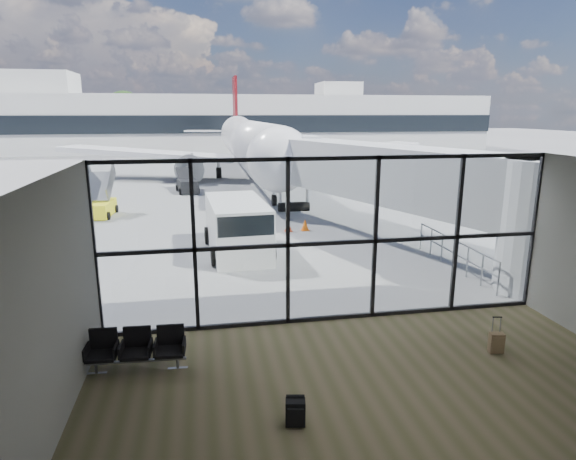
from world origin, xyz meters
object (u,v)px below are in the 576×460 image
object	(u,v)px
service_van	(238,227)
mobile_stairs	(97,206)
backpack	(295,412)
belt_loader	(187,185)
airliner	(249,143)
suitcase	(496,343)
seating_row	(137,347)

from	to	relation	value
service_van	mobile_stairs	size ratio (longest dim) A/B	1.52
backpack	belt_loader	size ratio (longest dim) A/B	0.15
airliner	service_van	world-z (taller)	airliner
backpack	suitcase	world-z (taller)	suitcase
suitcase	service_van	distance (m)	10.95
seating_row	mobile_stairs	size ratio (longest dim) A/B	0.65
seating_row	suitcase	xyz separation A→B (m)	(8.29, -0.81, -0.26)
airliner	service_van	bearing A→B (deg)	-96.99
suitcase	service_van	xyz separation A→B (m)	(-5.35, 9.52, 0.83)
service_van	belt_loader	xyz separation A→B (m)	(-2.34, 16.13, -0.56)
airliner	service_van	xyz separation A→B (m)	(-3.05, -24.34, -1.86)
seating_row	suitcase	distance (m)	8.34
mobile_stairs	belt_loader	bearing A→B (deg)	61.27
seating_row	belt_loader	xyz separation A→B (m)	(0.60, 24.84, 0.01)
belt_loader	mobile_stairs	size ratio (longest dim) A/B	1.10
suitcase	belt_loader	xyz separation A→B (m)	(-7.69, 25.65, 0.27)
service_van	belt_loader	size ratio (longest dim) A/B	1.39
airliner	suitcase	bearing A→B (deg)	-85.95
belt_loader	suitcase	bearing A→B (deg)	-82.59
seating_row	mobile_stairs	xyz separation A→B (m)	(-4.11, 17.34, 0.02)
backpack	service_van	bearing A→B (deg)	100.98
service_van	mobile_stairs	distance (m)	11.16
seating_row	service_van	distance (m)	9.21
service_van	belt_loader	distance (m)	16.31
backpack	airliner	world-z (taller)	airliner
suitcase	airliner	world-z (taller)	airliner
backpack	service_van	size ratio (longest dim) A/B	0.11
mobile_stairs	backpack	bearing A→B (deg)	-66.80
backpack	airliner	size ratio (longest dim) A/B	0.01
backpack	suitcase	bearing A→B (deg)	29.35
service_van	mobile_stairs	xyz separation A→B (m)	(-7.05, 8.63, -0.56)
airliner	belt_loader	distance (m)	10.11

